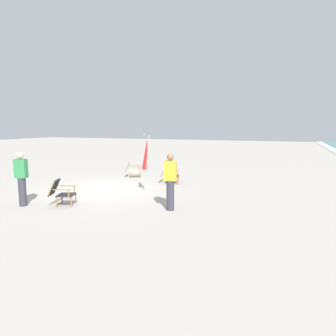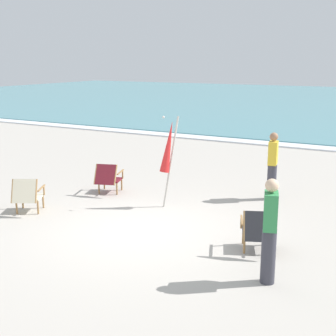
{
  "view_description": "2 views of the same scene",
  "coord_description": "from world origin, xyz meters",
  "px_view_note": "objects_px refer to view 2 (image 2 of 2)",
  "views": [
    {
      "loc": [
        9.41,
        6.33,
        2.39
      ],
      "look_at": [
        -1.03,
        2.16,
        0.8
      ],
      "focal_mm": 32.0,
      "sensor_mm": 36.0,
      "label": 1
    },
    {
      "loc": [
        4.7,
        -7.43,
        3.32
      ],
      "look_at": [
        -0.55,
        2.16,
        0.76
      ],
      "focal_mm": 50.0,
      "sensor_mm": 36.0,
      "label": 2
    }
  ],
  "objects_px": {
    "umbrella_furled_red": "(168,148)",
    "beach_chair_front_right": "(108,177)",
    "person_by_waterline": "(270,230)",
    "person_near_chairs": "(272,165)",
    "beach_chair_back_left": "(258,230)",
    "beach_chair_far_center": "(27,194)"
  },
  "relations": [
    {
      "from": "beach_chair_far_center",
      "to": "person_by_waterline",
      "type": "xyz_separation_m",
      "value": [
        5.6,
        -0.67,
        0.41
      ]
    },
    {
      "from": "beach_chair_back_left",
      "to": "umbrella_furled_red",
      "type": "relative_size",
      "value": 0.42
    },
    {
      "from": "beach_chair_front_right",
      "to": "person_near_chairs",
      "type": "bearing_deg",
      "value": 22.15
    },
    {
      "from": "beach_chair_front_right",
      "to": "umbrella_furled_red",
      "type": "relative_size",
      "value": 0.43
    },
    {
      "from": "beach_chair_back_left",
      "to": "person_near_chairs",
      "type": "relative_size",
      "value": 0.55
    },
    {
      "from": "beach_chair_back_left",
      "to": "beach_chair_front_right",
      "type": "distance_m",
      "value": 4.8
    },
    {
      "from": "person_by_waterline",
      "to": "beach_chair_far_center",
      "type": "bearing_deg",
      "value": 173.17
    },
    {
      "from": "person_by_waterline",
      "to": "beach_chair_front_right",
      "type": "bearing_deg",
      "value": 150.75
    },
    {
      "from": "umbrella_furled_red",
      "to": "beach_chair_front_right",
      "type": "bearing_deg",
      "value": 174.72
    },
    {
      "from": "beach_chair_back_left",
      "to": "person_by_waterline",
      "type": "bearing_deg",
      "value": -64.45
    },
    {
      "from": "beach_chair_far_center",
      "to": "person_near_chairs",
      "type": "relative_size",
      "value": 0.55
    },
    {
      "from": "beach_chair_back_left",
      "to": "umbrella_furled_red",
      "type": "distance_m",
      "value": 3.23
    },
    {
      "from": "beach_chair_back_left",
      "to": "umbrella_furled_red",
      "type": "height_order",
      "value": "umbrella_furled_red"
    },
    {
      "from": "umbrella_furled_red",
      "to": "person_by_waterline",
      "type": "bearing_deg",
      "value": -39.73
    },
    {
      "from": "beach_chair_far_center",
      "to": "umbrella_furled_red",
      "type": "relative_size",
      "value": 0.43
    },
    {
      "from": "umbrella_furled_red",
      "to": "person_by_waterline",
      "type": "distance_m",
      "value": 4.11
    },
    {
      "from": "beach_chair_front_right",
      "to": "umbrella_furled_red",
      "type": "xyz_separation_m",
      "value": [
        1.81,
        -0.17,
        0.95
      ]
    },
    {
      "from": "umbrella_furled_red",
      "to": "beach_chair_back_left",
      "type": "bearing_deg",
      "value": -31.0
    },
    {
      "from": "beach_chair_back_left",
      "to": "umbrella_furled_red",
      "type": "bearing_deg",
      "value": 149.0
    },
    {
      "from": "umbrella_furled_red",
      "to": "person_by_waterline",
      "type": "relative_size",
      "value": 1.29
    },
    {
      "from": "beach_chair_far_center",
      "to": "person_by_waterline",
      "type": "height_order",
      "value": "person_by_waterline"
    },
    {
      "from": "person_near_chairs",
      "to": "person_by_waterline",
      "type": "height_order",
      "value": "same"
    }
  ]
}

